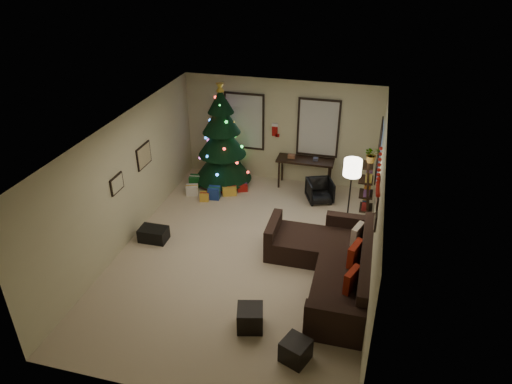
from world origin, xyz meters
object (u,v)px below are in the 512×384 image
at_px(desk, 305,163).
at_px(bookshelf, 367,190).
at_px(christmas_tree, 222,142).
at_px(desk_chair, 320,191).
at_px(sofa, 332,265).

xyz_separation_m(desk, bookshelf, (1.59, -1.24, 0.09)).
height_order(desk, bookshelf, bookshelf).
bearing_deg(christmas_tree, desk_chair, -7.65).
distance_m(christmas_tree, desk, 2.17).
bearing_deg(desk, desk_chair, -53.22).
distance_m(sofa, desk_chair, 2.95).
height_order(christmas_tree, desk, christmas_tree).
bearing_deg(desk_chair, christmas_tree, 150.02).
bearing_deg(bookshelf, desk, 142.13).
height_order(christmas_tree, desk_chair, christmas_tree).
xyz_separation_m(desk_chair, bookshelf, (1.10, -0.59, 0.49)).
bearing_deg(sofa, bookshelf, 78.01).
bearing_deg(desk, sofa, -72.65).
relative_size(desk_chair, bookshelf, 0.36).
bearing_deg(desk, christmas_tree, -171.81).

